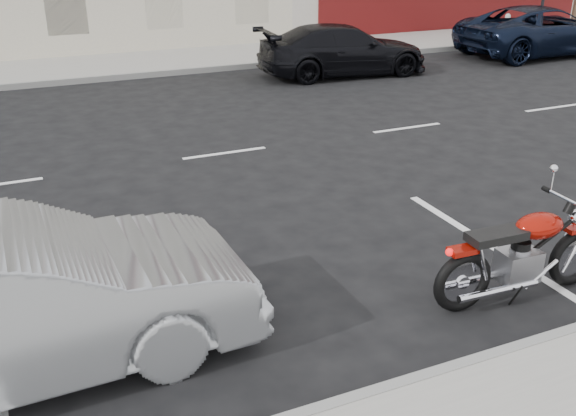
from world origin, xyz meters
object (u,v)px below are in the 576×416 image
(sedan_silver, at_px, (1,304))
(fire_hydrant, at_px, (507,23))
(car_far, at_px, (343,50))
(suv_far, at_px, (541,31))

(sedan_silver, bearing_deg, fire_hydrant, -54.09)
(fire_hydrant, xyz_separation_m, car_far, (-8.76, -3.35, 0.16))
(car_far, bearing_deg, suv_far, -84.24)
(fire_hydrant, distance_m, suv_far, 3.57)
(suv_far, distance_m, car_far, 7.27)
(suv_far, relative_size, car_far, 1.16)
(fire_hydrant, bearing_deg, car_far, -159.07)
(fire_hydrant, relative_size, suv_far, 0.13)
(sedan_silver, xyz_separation_m, suv_far, (16.36, 10.52, 0.01))
(fire_hydrant, xyz_separation_m, sedan_silver, (-17.85, -13.76, 0.24))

